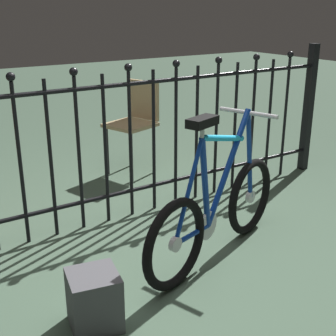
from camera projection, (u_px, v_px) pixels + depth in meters
The scene contains 5 objects.
ground_plane at pixel (164, 273), 2.74m from camera, with size 20.00×20.00×0.00m, color #435B48.
iron_fence at pixel (90, 146), 3.16m from camera, with size 4.33×0.07×1.18m.
bicycle at pixel (217, 210), 2.82m from camera, with size 1.32×0.54×0.93m.
chair_tan at pixel (136, 117), 4.25m from camera, with size 0.48×0.48×0.85m.
display_crate at pixel (94, 300), 2.25m from camera, with size 0.24×0.24×0.29m, color #4C4C51.
Camera 1 is at (-1.29, -2.00, 1.50)m, focal length 49.58 mm.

